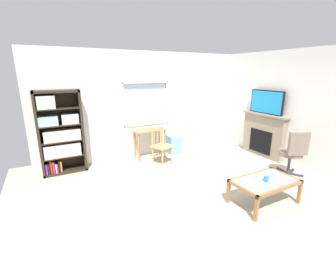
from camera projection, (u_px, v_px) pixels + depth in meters
ground at (192, 188)px, 4.48m from camera, size 6.47×5.42×0.02m
wall_back_with_window at (146, 105)px, 6.01m from camera, size 5.47×0.15×2.66m
wall_right at (293, 108)px, 5.40m from camera, size 0.12×4.62×2.66m
bookshelf at (60, 133)px, 4.95m from camera, size 0.90×0.38×1.80m
desk_under_window at (150, 135)px, 5.87m from camera, size 0.82×0.39×0.75m
wooden_chair at (161, 145)px, 5.50m from camera, size 0.53×0.52×0.90m
plastic_drawer_unit at (173, 144)px, 6.34m from camera, size 0.35×0.40×0.50m
fireplace at (263, 135)px, 6.04m from camera, size 0.26×1.30×1.13m
tv at (266, 102)px, 5.81m from camera, size 0.06×0.94×0.59m
office_chair at (293, 151)px, 4.82m from camera, size 0.59×0.62×1.00m
coffee_table at (265, 183)px, 3.85m from camera, size 1.09×0.64×0.42m
sippy_cup at (266, 179)px, 3.78m from camera, size 0.07×0.07×0.09m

